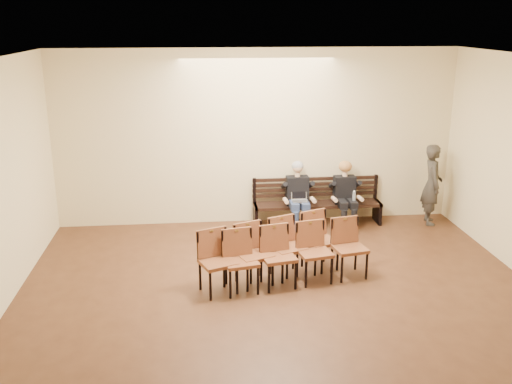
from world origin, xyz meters
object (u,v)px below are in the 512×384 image
Objects in this scene: bench at (317,213)px; seated_man at (298,196)px; water_bottle at (354,202)px; bag at (304,240)px; laptop at (300,203)px; chair_row_front at (272,252)px; chair_row_back at (297,255)px; seated_woman at (345,196)px; passerby at (433,179)px.

seated_man is at bearing -164.12° from bench.
bag is (-1.15, -0.86, -0.42)m from water_bottle.
laptop is 0.13× the size of chair_row_front.
chair_row_front reaches higher than water_bottle.
chair_row_back is (-0.39, -1.46, 0.34)m from bag.
bench is 7.22× the size of bag.
chair_row_front is 0.41m from chair_row_back.
chair_row_back is at bearing -105.06° from bag.
water_bottle is at bearing 45.43° from chair_row_back.
chair_row_front is (-0.77, -1.29, 0.35)m from bag.
seated_woman reaches higher than chair_row_back.
seated_man is 6.17× the size of water_bottle.
seated_man is 3.63× the size of bag.
water_bottle is at bearing -10.52° from seated_man.
bag is at bearing 37.38° from chair_row_front.
passerby is (1.64, 0.15, 0.39)m from water_bottle.
seated_woman is at bearing 30.81° from chair_row_front.
seated_man reaches higher than chair_row_front.
bag is at bearing -93.46° from seated_man.
bag is at bearing 63.97° from chair_row_back.
bag is at bearing 120.11° from passerby.
passerby is (2.71, 0.11, 0.38)m from laptop.
chair_row_front reaches higher than chair_row_back.
bench is 1.28m from bag.
passerby is at bearing -1.10° from seated_man.
passerby reaches higher than chair_row_front.
bag is at bearing -112.35° from bench.
seated_man is at bearing 99.12° from passerby.
chair_row_front reaches higher than bag.
chair_row_back is at bearing -123.60° from water_bottle.
passerby is (1.76, -0.05, 0.34)m from seated_woman.
bag is (-1.03, -1.06, -0.48)m from seated_woman.
chair_row_front is at bearing -131.70° from water_bottle.
water_bottle is 0.09× the size of chair_row_back.
chair_row_front is (-0.83, -2.35, -0.17)m from seated_man.
seated_woman reaches higher than chair_row_front.
chair_row_front is at bearing 145.11° from chair_row_back.
bench reaches higher than bag.
chair_row_back is (-1.54, -2.32, -0.08)m from water_bottle.
seated_man reaches higher than bag.
seated_woman reaches higher than laptop.
chair_row_front is (-1.80, -2.35, -0.12)m from seated_woman.
chair_row_front is (-0.85, -2.19, -0.08)m from laptop.
bag is 1.55m from chair_row_back.
seated_man reaches higher than chair_row_back.
laptop is 0.85× the size of bag.
seated_woman is at bearing -12.52° from bench.
water_bottle is (0.66, -0.32, 0.33)m from bench.
water_bottle is at bearing -58.78° from seated_woman.
bench is 0.67m from seated_woman.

